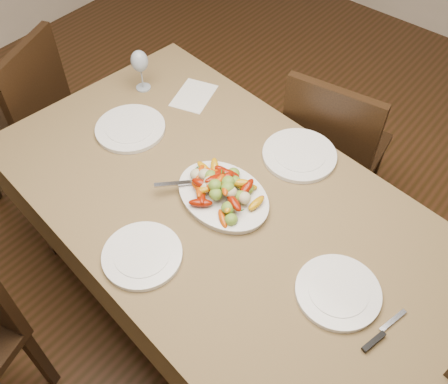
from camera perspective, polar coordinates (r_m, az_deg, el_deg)
name	(u,v)px	position (r m, az deg, el deg)	size (l,w,h in m)	color
floor	(179,304)	(2.46, -5.16, -12.65)	(6.00, 6.00, 0.00)	#3A2311
dining_table	(224,259)	(2.13, 0.00, -7.69)	(1.84, 1.04, 0.76)	brown
chair_far	(336,147)	(2.48, 12.70, 5.03)	(0.42, 0.42, 0.95)	black
chair_left	(16,121)	(2.76, -22.63, 7.50)	(0.42, 0.42, 0.95)	black
serving_platter	(223,197)	(1.82, -0.09, -0.58)	(0.36, 0.27, 0.02)	white
roasted_vegetables	(223,187)	(1.78, -0.10, 0.59)	(0.30, 0.20, 0.09)	#731102
serving_spoon	(203,186)	(1.81, -2.37, 0.69)	(0.28, 0.06, 0.03)	#9EA0A8
plate_left	(130,129)	(2.12, -10.65, 7.14)	(0.29, 0.29, 0.02)	white
plate_right	(338,292)	(1.65, 12.89, -11.08)	(0.27, 0.27, 0.02)	white
plate_far	(299,155)	(1.99, 8.61, 4.19)	(0.29, 0.29, 0.02)	white
plate_near	(142,255)	(1.70, -9.32, -7.16)	(0.27, 0.27, 0.02)	white
wine_glass	(141,69)	(2.27, -9.51, 13.68)	(0.08, 0.08, 0.20)	#8C99A5
menu_card	(194,96)	(2.26, -3.47, 10.93)	(0.15, 0.21, 0.00)	silver
table_knife	(382,332)	(1.62, 17.64, -15.03)	(0.02, 0.20, 0.01)	#9EA0A8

